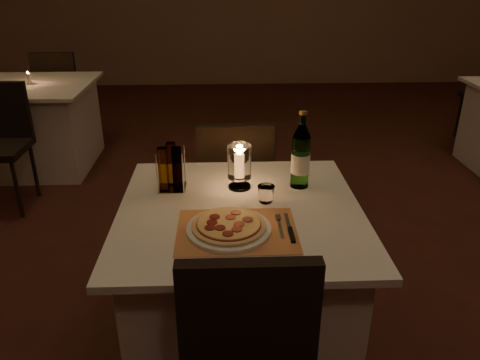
{
  "coord_description": "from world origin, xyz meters",
  "views": [
    {
      "loc": [
        -0.3,
        -2.12,
        1.65
      ],
      "look_at": [
        -0.23,
        -0.4,
        0.86
      ],
      "focal_mm": 35.0,
      "sensor_mm": 36.0,
      "label": 1
    }
  ],
  "objects_px": {
    "tumbler": "(266,194)",
    "hurricane_candle": "(239,163)",
    "plate": "(229,229)",
    "main_table": "(240,281)",
    "neighbor_table_left": "(37,126)",
    "water_bottle": "(301,157)",
    "chair_far": "(235,179)",
    "pizza": "(229,225)"
  },
  "relations": [
    {
      "from": "chair_far",
      "to": "plate",
      "type": "distance_m",
      "value": 0.92
    },
    {
      "from": "main_table",
      "to": "hurricane_candle",
      "type": "distance_m",
      "value": 0.52
    },
    {
      "from": "plate",
      "to": "neighbor_table_left",
      "type": "relative_size",
      "value": 0.32
    },
    {
      "from": "tumbler",
      "to": "neighbor_table_left",
      "type": "distance_m",
      "value": 2.89
    },
    {
      "from": "pizza",
      "to": "water_bottle",
      "type": "distance_m",
      "value": 0.52
    },
    {
      "from": "main_table",
      "to": "hurricane_candle",
      "type": "bearing_deg",
      "value": 88.7
    },
    {
      "from": "plate",
      "to": "neighbor_table_left",
      "type": "distance_m",
      "value": 2.99
    },
    {
      "from": "main_table",
      "to": "neighbor_table_left",
      "type": "distance_m",
      "value": 2.84
    },
    {
      "from": "hurricane_candle",
      "to": "neighbor_table_left",
      "type": "bearing_deg",
      "value": 128.99
    },
    {
      "from": "chair_far",
      "to": "pizza",
      "type": "bearing_deg",
      "value": -93.21
    },
    {
      "from": "plate",
      "to": "water_bottle",
      "type": "bearing_deg",
      "value": 49.91
    },
    {
      "from": "chair_far",
      "to": "hurricane_candle",
      "type": "relative_size",
      "value": 4.44
    },
    {
      "from": "pizza",
      "to": "hurricane_candle",
      "type": "height_order",
      "value": "hurricane_candle"
    },
    {
      "from": "chair_far",
      "to": "neighbor_table_left",
      "type": "relative_size",
      "value": 0.9
    },
    {
      "from": "chair_far",
      "to": "tumbler",
      "type": "bearing_deg",
      "value": -80.44
    },
    {
      "from": "main_table",
      "to": "neighbor_table_left",
      "type": "bearing_deg",
      "value": 126.38
    },
    {
      "from": "plate",
      "to": "tumbler",
      "type": "bearing_deg",
      "value": 55.8
    },
    {
      "from": "plate",
      "to": "water_bottle",
      "type": "height_order",
      "value": "water_bottle"
    },
    {
      "from": "chair_far",
      "to": "water_bottle",
      "type": "relative_size",
      "value": 2.58
    },
    {
      "from": "water_bottle",
      "to": "neighbor_table_left",
      "type": "bearing_deg",
      "value": 133.3
    },
    {
      "from": "hurricane_candle",
      "to": "tumbler",
      "type": "bearing_deg",
      "value": -53.55
    },
    {
      "from": "pizza",
      "to": "neighbor_table_left",
      "type": "distance_m",
      "value": 2.99
    },
    {
      "from": "main_table",
      "to": "water_bottle",
      "type": "distance_m",
      "value": 0.61
    },
    {
      "from": "plate",
      "to": "hurricane_candle",
      "type": "xyz_separation_m",
      "value": [
        0.05,
        0.38,
        0.11
      ]
    },
    {
      "from": "main_table",
      "to": "tumbler",
      "type": "distance_m",
      "value": 0.42
    },
    {
      "from": "hurricane_candle",
      "to": "neighbor_table_left",
      "type": "height_order",
      "value": "hurricane_candle"
    },
    {
      "from": "water_bottle",
      "to": "main_table",
      "type": "bearing_deg",
      "value": -143.11
    },
    {
      "from": "pizza",
      "to": "neighbor_table_left",
      "type": "height_order",
      "value": "pizza"
    },
    {
      "from": "main_table",
      "to": "chair_far",
      "type": "relative_size",
      "value": 1.11
    },
    {
      "from": "main_table",
      "to": "chair_far",
      "type": "distance_m",
      "value": 0.74
    },
    {
      "from": "pizza",
      "to": "main_table",
      "type": "bearing_deg",
      "value": 74.43
    },
    {
      "from": "tumbler",
      "to": "hurricane_candle",
      "type": "xyz_separation_m",
      "value": [
        -0.11,
        0.14,
        0.08
      ]
    },
    {
      "from": "tumbler",
      "to": "chair_far",
      "type": "bearing_deg",
      "value": 99.56
    },
    {
      "from": "chair_far",
      "to": "hurricane_candle",
      "type": "bearing_deg",
      "value": -89.49
    },
    {
      "from": "chair_far",
      "to": "neighbor_table_left",
      "type": "xyz_separation_m",
      "value": [
        -1.69,
        1.58,
        -0.18
      ]
    },
    {
      "from": "plate",
      "to": "hurricane_candle",
      "type": "bearing_deg",
      "value": 81.84
    },
    {
      "from": "plate",
      "to": "pizza",
      "type": "height_order",
      "value": "pizza"
    },
    {
      "from": "main_table",
      "to": "pizza",
      "type": "bearing_deg",
      "value": -105.57
    },
    {
      "from": "main_table",
      "to": "water_bottle",
      "type": "xyz_separation_m",
      "value": [
        0.28,
        0.21,
        0.51
      ]
    },
    {
      "from": "plate",
      "to": "hurricane_candle",
      "type": "height_order",
      "value": "hurricane_candle"
    },
    {
      "from": "chair_far",
      "to": "tumbler",
      "type": "relative_size",
      "value": 12.3
    },
    {
      "from": "water_bottle",
      "to": "hurricane_candle",
      "type": "xyz_separation_m",
      "value": [
        -0.27,
        -0.01,
        -0.02
      ]
    }
  ]
}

